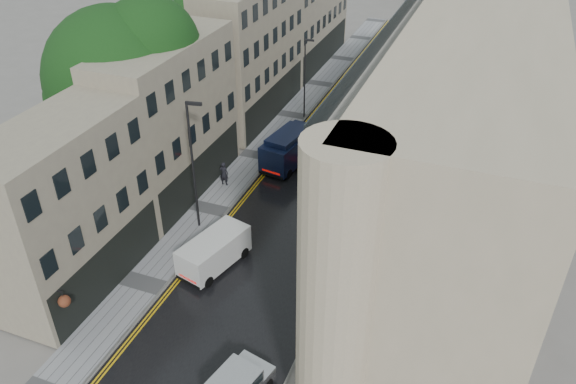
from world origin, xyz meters
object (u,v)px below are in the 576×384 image
Objects in this scene: tree_near at (121,101)px; tree_far at (214,52)px; navy_van at (265,154)px; pedestrian at (224,174)px; white_lorry at (320,205)px; lamp_post_near at (193,168)px; lamp_post_far at (305,80)px; cream_bus at (318,139)px; white_van at (184,260)px.

tree_near is 13.02m from tree_far.
tree_far is at bearing 146.16° from navy_van.
white_lorry is at bearing 158.44° from pedestrian.
lamp_post_near is at bearing -67.32° from tree_far.
navy_van is 0.64× the size of lamp_post_near.
lamp_post_far reaches higher than white_lorry.
lamp_post_near reaches higher than navy_van.
white_lorry is at bearing -60.29° from cream_bus.
white_van is at bearing -68.18° from tree_far.
tree_far is at bearing -168.32° from lamp_post_far.
lamp_post_near is at bearing -169.33° from white_lorry.
pedestrian is 6.41m from lamp_post_near.
lamp_post_near reaches higher than white_van.
lamp_post_near is 1.23× the size of lamp_post_far.
white_lorry is 9.26m from white_van.
lamp_post_far is (-6.95, 16.51, 1.40)m from white_lorry.
pedestrian is (-8.55, 3.20, -1.29)m from white_lorry.
lamp_post_near is (-7.83, -2.10, 2.25)m from white_lorry.
white_lorry reaches higher than pedestrian.
cream_bus is at bearing 40.63° from tree_near.
cream_bus is at bearing 104.69° from white_lorry.
tree_near is at bearing -91.32° from tree_far.
white_lorry is 4.71× the size of pedestrian.
lamp_post_near is at bearing -101.33° from lamp_post_far.
cream_bus is 4.99m from navy_van.
white_lorry is 17.96m from lamp_post_far.
tree_far reaches higher than white_van.
cream_bus reaches higher than white_van.
pedestrian is at bearing 117.60° from white_van.
tree_far reaches higher than pedestrian.
white_lorry is at bearing -34.79° from navy_van.
navy_van is at bearing 105.85° from white_van.
tree_near is 1.90× the size of lamp_post_far.
tree_far is at bearing 102.46° from lamp_post_near.
navy_van is at bearing -116.09° from cream_bus.
pedestrian is 0.21× the size of lamp_post_near.
navy_van is at bearing 131.60° from white_lorry.
pedestrian is at bearing -60.75° from tree_far.
tree_near is 8.89m from pedestrian.
white_van is (-2.71, -17.02, -0.37)m from cream_bus.
white_van is 0.82× the size of navy_van.
lamp_post_far is at bearing 20.29° from tree_far.
white_van is at bearing 101.90° from pedestrian.
white_van is 23.36m from lamp_post_far.
tree_near reaches higher than lamp_post_far.
tree_near is 2.42× the size of navy_van.
navy_van reaches higher than pedestrian.
white_van reaches higher than pedestrian.
tree_near is 1.56× the size of white_lorry.
white_van is (8.17, -20.42, -5.14)m from tree_far.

